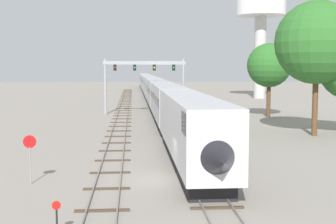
{
  "coord_description": "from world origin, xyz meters",
  "views": [
    {
      "loc": [
        -2.02,
        -27.63,
        6.75
      ],
      "look_at": [
        1.0,
        12.0,
        3.0
      ],
      "focal_mm": 49.81,
      "sensor_mm": 36.0,
      "label": 1
    }
  ],
  "objects_px": {
    "trackside_tree_left": "(269,65)",
    "trackside_tree_mid": "(317,43)",
    "passenger_train": "(151,88)",
    "water_tower": "(261,11)",
    "stop_sign": "(30,152)",
    "switch_stand": "(57,224)",
    "signal_gantry": "(145,74)"
  },
  "relations": [
    {
      "from": "water_tower",
      "to": "stop_sign",
      "type": "height_order",
      "value": "water_tower"
    },
    {
      "from": "switch_stand",
      "to": "signal_gantry",
      "type": "bearing_deg",
      "value": 84.48
    },
    {
      "from": "passenger_train",
      "to": "water_tower",
      "type": "xyz_separation_m",
      "value": [
        24.38,
        3.12,
        16.77
      ]
    },
    {
      "from": "passenger_train",
      "to": "water_tower",
      "type": "bearing_deg",
      "value": 7.3
    },
    {
      "from": "stop_sign",
      "to": "water_tower",
      "type": "bearing_deg",
      "value": 65.44
    },
    {
      "from": "water_tower",
      "to": "trackside_tree_mid",
      "type": "height_order",
      "value": "water_tower"
    },
    {
      "from": "switch_stand",
      "to": "trackside_tree_mid",
      "type": "distance_m",
      "value": 35.03
    },
    {
      "from": "signal_gantry",
      "to": "switch_stand",
      "type": "relative_size",
      "value": 8.29
    },
    {
      "from": "passenger_train",
      "to": "trackside_tree_left",
      "type": "height_order",
      "value": "trackside_tree_left"
    },
    {
      "from": "switch_stand",
      "to": "stop_sign",
      "type": "relative_size",
      "value": 0.51
    },
    {
      "from": "water_tower",
      "to": "trackside_tree_mid",
      "type": "distance_m",
      "value": 59.25
    },
    {
      "from": "stop_sign",
      "to": "trackside_tree_mid",
      "type": "bearing_deg",
      "value": 36.36
    },
    {
      "from": "stop_sign",
      "to": "trackside_tree_left",
      "type": "height_order",
      "value": "trackside_tree_left"
    },
    {
      "from": "passenger_train",
      "to": "signal_gantry",
      "type": "distance_m",
      "value": 30.94
    },
    {
      "from": "passenger_train",
      "to": "trackside_tree_left",
      "type": "relative_size",
      "value": 15.28
    },
    {
      "from": "passenger_train",
      "to": "trackside_tree_mid",
      "type": "distance_m",
      "value": 56.54
    },
    {
      "from": "switch_stand",
      "to": "water_tower",
      "type": "bearing_deg",
      "value": 69.45
    },
    {
      "from": "switch_stand",
      "to": "trackside_tree_mid",
      "type": "height_order",
      "value": "trackside_tree_mid"
    },
    {
      "from": "switch_stand",
      "to": "stop_sign",
      "type": "distance_m",
      "value": 9.31
    },
    {
      "from": "trackside_tree_left",
      "to": "passenger_train",
      "type": "bearing_deg",
      "value": 112.03
    },
    {
      "from": "trackside_tree_left",
      "to": "trackside_tree_mid",
      "type": "relative_size",
      "value": 0.76
    },
    {
      "from": "passenger_train",
      "to": "trackside_tree_mid",
      "type": "bearing_deg",
      "value": -75.45
    },
    {
      "from": "water_tower",
      "to": "switch_stand",
      "type": "height_order",
      "value": "water_tower"
    },
    {
      "from": "passenger_train",
      "to": "switch_stand",
      "type": "xyz_separation_m",
      "value": [
        -7.1,
        -80.84,
        -2.09
      ]
    },
    {
      "from": "water_tower",
      "to": "signal_gantry",
      "type": "bearing_deg",
      "value": -128.23
    },
    {
      "from": "passenger_train",
      "to": "trackside_tree_left",
      "type": "distance_m",
      "value": 39.52
    },
    {
      "from": "water_tower",
      "to": "trackside_tree_left",
      "type": "relative_size",
      "value": 2.37
    },
    {
      "from": "trackside_tree_mid",
      "to": "passenger_train",
      "type": "bearing_deg",
      "value": 104.55
    },
    {
      "from": "signal_gantry",
      "to": "stop_sign",
      "type": "height_order",
      "value": "signal_gantry"
    },
    {
      "from": "water_tower",
      "to": "trackside_tree_left",
      "type": "distance_m",
      "value": 42.48
    },
    {
      "from": "signal_gantry",
      "to": "trackside_tree_left",
      "type": "distance_m",
      "value": 17.95
    },
    {
      "from": "trackside_tree_mid",
      "to": "trackside_tree_left",
      "type": "bearing_deg",
      "value": 88.03
    }
  ]
}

